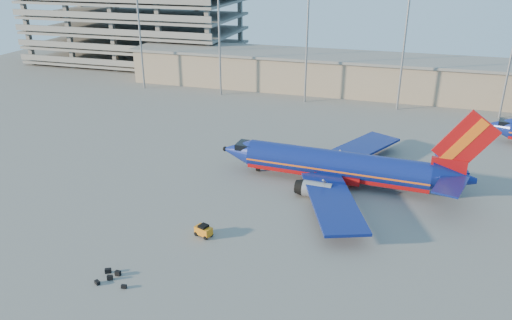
% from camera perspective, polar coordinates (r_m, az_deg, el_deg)
% --- Properties ---
extents(ground, '(220.00, 220.00, 0.00)m').
position_cam_1_polar(ground, '(69.80, 1.80, -3.75)').
color(ground, slate).
rests_on(ground, ground).
extents(terminal_building, '(122.00, 16.00, 8.50)m').
position_cam_1_polar(terminal_building, '(121.46, 13.88, 9.39)').
color(terminal_building, gray).
rests_on(terminal_building, ground).
extents(parking_garage, '(62.00, 32.00, 21.40)m').
position_cam_1_polar(parking_garage, '(156.64, -13.53, 15.11)').
color(parking_garage, slate).
rests_on(parking_garage, ground).
extents(light_mast_row, '(101.60, 1.60, 28.65)m').
position_cam_1_polar(light_mast_row, '(107.73, 11.34, 15.14)').
color(light_mast_row, gray).
rests_on(light_mast_row, ground).
extents(aircraft_main, '(38.09, 36.58, 12.89)m').
position_cam_1_polar(aircraft_main, '(72.31, 9.84, -0.71)').
color(aircraft_main, navy).
rests_on(aircraft_main, ground).
extents(baggage_tug, '(2.31, 1.83, 1.45)m').
position_cam_1_polar(baggage_tug, '(59.73, -6.02, -7.99)').
color(baggage_tug, orange).
rests_on(baggage_tug, ground).
extents(luggage_pile, '(3.62, 2.62, 0.53)m').
position_cam_1_polar(luggage_pile, '(54.79, -16.25, -12.69)').
color(luggage_pile, black).
rests_on(luggage_pile, ground).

